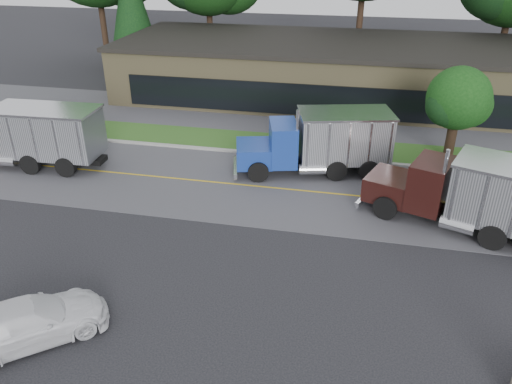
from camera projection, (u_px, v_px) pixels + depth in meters
ground at (209, 297)px, 18.02m from camera, size 140.00×140.00×0.00m
road at (259, 187)px, 25.82m from camera, size 60.00×8.00×0.02m
center_line at (259, 187)px, 25.82m from camera, size 60.00×0.12×0.01m
curb at (274, 155)px, 29.46m from camera, size 60.00×0.30×0.12m
grass_verge at (279, 144)px, 31.02m from camera, size 60.00×3.40×0.03m
far_parking at (291, 118)px, 35.36m from camera, size 60.00×7.00×0.02m
strip_mall at (328, 71)px, 39.26m from camera, size 32.00×12.00×4.00m
evergreen_left at (131, 6)px, 44.24m from camera, size 4.72×4.72×10.73m
tree_verge at (459, 101)px, 27.64m from camera, size 3.73×3.51×5.33m
dump_truck_red at (25, 134)px, 27.48m from camera, size 10.03×3.04×3.36m
dump_truck_blue at (323, 141)px, 26.66m from camera, size 8.55×4.45×3.36m
dump_truck_maroon at (486, 195)px, 21.14m from camera, size 9.36×5.49×3.36m
rally_car at (29, 322)px, 15.86m from camera, size 5.00×4.72×1.42m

